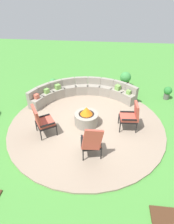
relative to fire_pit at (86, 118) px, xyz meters
The scene contains 10 objects.
ground_plane 0.34m from the fire_pit, ahead, with size 24.00×24.00×0.00m, color #478C38.
patio_circle 0.31m from the fire_pit, ahead, with size 5.65×5.65×0.06m, color gray.
fire_pit is the anchor object (origin of this frame).
curved_stone_bench 1.94m from the fire_pit, 101.88° to the left, with size 4.50×2.04×0.75m.
lounge_chair_front_left 1.59m from the fire_pit, 152.75° to the right, with size 0.82×0.85×1.14m.
lounge_chair_front_right 1.59m from the fire_pit, 78.20° to the right, with size 0.71×0.70×1.13m.
lounge_chair_back_left 1.58m from the fire_pit, ahead, with size 0.66×0.58×1.03m.
potted_plant_1 3.23m from the fire_pit, 126.26° to the left, with size 0.34×0.34×0.59m.
potted_plant_3 4.10m from the fire_pit, 34.25° to the left, with size 0.35×0.35×0.60m.
potted_plant_4 3.66m from the fire_pit, 64.57° to the left, with size 0.53×0.53×0.79m.
Camera 1 is at (0.63, -5.55, 4.42)m, focal length 30.57 mm.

